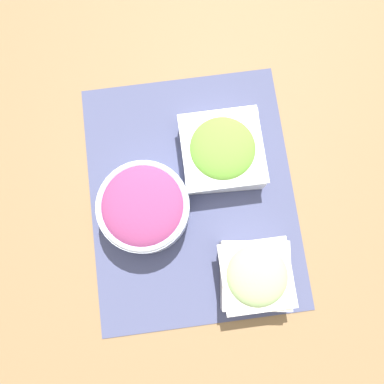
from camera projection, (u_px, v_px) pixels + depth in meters
The scene contains 5 objects.
ground_plane at pixel (192, 195), 0.76m from camera, with size 3.00×3.00×0.00m, color olive.
placemat at pixel (192, 195), 0.75m from camera, with size 0.50×0.41×0.00m.
onion_bowl at pixel (144, 207), 0.70m from camera, with size 0.17×0.17×0.08m.
lettuce_bowl at pixel (222, 151), 0.73m from camera, with size 0.16×0.16×0.07m.
cucumber_bowl at pixel (256, 275), 0.69m from camera, with size 0.14×0.14×0.07m.
Camera 1 is at (-0.13, 0.02, 0.75)m, focal length 35.00 mm.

